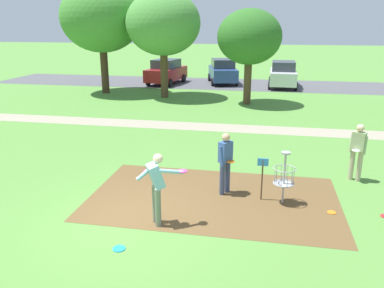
{
  "coord_description": "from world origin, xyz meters",
  "views": [
    {
      "loc": [
        2.97,
        -7.86,
        4.47
      ],
      "look_at": [
        0.87,
        3.11,
        1.0
      ],
      "focal_mm": 36.58,
      "sensor_mm": 36.0,
      "label": 1
    }
  ],
  "objects": [
    {
      "name": "tree_near_right",
      "position": [
        -7.56,
        16.53,
        4.77
      ],
      "size": [
        5.11,
        5.11,
        6.97
      ],
      "color": "#422D1E",
      "rests_on": "ground"
    },
    {
      "name": "frisbee_by_tee",
      "position": [
        0.03,
        2.03,
        0.01
      ],
      "size": [
        0.24,
        0.24,
        0.02
      ],
      "primitive_type": "cylinder",
      "color": "orange",
      "rests_on": "ground"
    },
    {
      "name": "tree_near_left",
      "position": [
        1.88,
        14.51,
        3.71
      ],
      "size": [
        3.54,
        3.54,
        5.24
      ],
      "color": "#4C3823",
      "rests_on": "ground"
    },
    {
      "name": "tree_mid_center",
      "position": [
        -3.29,
        15.68,
        4.42
      ],
      "size": [
        4.45,
        4.45,
        6.34
      ],
      "color": "#4C3823",
      "rests_on": "ground"
    },
    {
      "name": "player_foreground_watching",
      "position": [
        5.66,
        3.63,
        0.97
      ],
      "size": [
        0.49,
        0.45,
        1.71
      ],
      "color": "tan",
      "rests_on": "ground"
    },
    {
      "name": "player_throwing",
      "position": [
        1.99,
        1.97,
        0.97
      ],
      "size": [
        0.45,
        0.48,
        1.71
      ],
      "color": "#384260",
      "rests_on": "ground"
    },
    {
      "name": "ground_plane",
      "position": [
        0.0,
        0.0,
        0.0
      ],
      "size": [
        160.0,
        160.0,
        0.0
      ],
      "primitive_type": "plane",
      "color": "#518438"
    },
    {
      "name": "gravel_path",
      "position": [
        0.0,
        8.93,
        0.0
      ],
      "size": [
        40.0,
        1.4,
        0.0
      ],
      "primitive_type": "cube",
      "color": "gray",
      "rests_on": "ground"
    },
    {
      "name": "dirt_tee_pad",
      "position": [
        1.73,
        1.61,
        0.0
      ],
      "size": [
        6.55,
        3.95,
        0.01
      ],
      "primitive_type": "cube",
      "color": "brown",
      "rests_on": "ground"
    },
    {
      "name": "player_waiting_left",
      "position": [
        0.66,
        -0.01,
        0.99
      ],
      "size": [
        1.15,
        0.54,
        1.71
      ],
      "color": "slate",
      "rests_on": "ground"
    },
    {
      "name": "parked_car_center_left",
      "position": [
        -0.41,
        22.26,
        0.92
      ],
      "size": [
        2.74,
        4.51,
        1.84
      ],
      "color": "#2D4784",
      "rests_on": "ground"
    },
    {
      "name": "frisbee_far_left",
      "position": [
        4.71,
        1.31,
        0.01
      ],
      "size": [
        0.21,
        0.21,
        0.02
      ],
      "primitive_type": "cylinder",
      "color": "orange",
      "rests_on": "ground"
    },
    {
      "name": "parking_lot_strip",
      "position": [
        0.0,
        21.96,
        0.0
      ],
      "size": [
        36.0,
        6.0,
        0.01
      ],
      "primitive_type": "cube",
      "color": "#4C4C51",
      "rests_on": "ground"
    },
    {
      "name": "parked_car_leftmost",
      "position": [
        -4.6,
        21.21,
        0.92
      ],
      "size": [
        2.5,
        4.45,
        1.84
      ],
      "color": "maroon",
      "rests_on": "ground"
    },
    {
      "name": "parked_car_center_right",
      "position": [
        4.07,
        21.22,
        0.92
      ],
      "size": [
        2.02,
        4.22,
        1.84
      ],
      "color": "silver",
      "rests_on": "ground"
    },
    {
      "name": "disc_golf_basket",
      "position": [
        3.47,
        1.67,
        0.75
      ],
      "size": [
        0.98,
        0.58,
        1.39
      ],
      "color": "#9E9EA3",
      "rests_on": "ground"
    },
    {
      "name": "frisbee_mid_grass",
      "position": [
        0.16,
        -1.2,
        0.01
      ],
      "size": [
        0.26,
        0.26,
        0.02
      ],
      "primitive_type": "cylinder",
      "color": "#1E93DB",
      "rests_on": "ground"
    },
    {
      "name": "frisbee_near_basket",
      "position": [
        -0.59,
        3.19,
        0.01
      ],
      "size": [
        0.23,
        0.23,
        0.02
      ],
      "primitive_type": "cylinder",
      "color": "#E53D99",
      "rests_on": "ground"
    }
  ]
}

